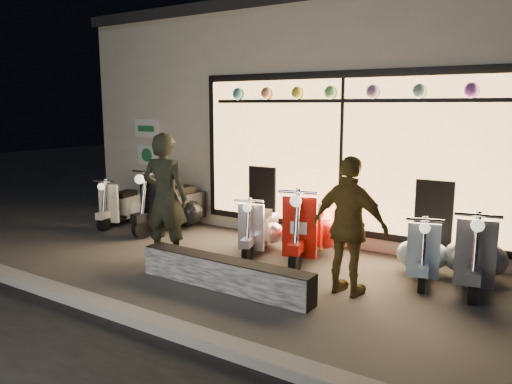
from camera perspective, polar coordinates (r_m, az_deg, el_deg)
ground at (r=7.25m, az=-2.76°, el=-8.88°), size 40.00×40.00×0.00m
kerb at (r=5.84m, az=-14.70°, el=-13.34°), size 40.00×0.25×0.12m
shop_building at (r=11.28m, az=12.38°, el=8.50°), size 10.20×6.23×4.20m
graffiti_barrier at (r=6.49m, az=-3.63°, el=-9.30°), size 2.52×0.28×0.40m
scooter_silver at (r=8.10m, az=0.48°, el=-4.17°), size 0.63×1.27×0.90m
scooter_red at (r=7.77m, az=6.06°, el=-4.19°), size 0.75×1.57×1.12m
scooter_black at (r=9.54m, az=-9.09°, el=-1.54°), size 0.59×1.61×1.15m
scooter_cream at (r=10.25m, az=-14.84°, el=-1.48°), size 0.60×1.29×0.92m
scooter_blue at (r=7.26m, az=18.53°, el=-6.37°), size 0.61×1.27×0.90m
scooter_grey at (r=7.17m, az=23.80°, el=-6.44°), size 0.61×1.46×1.04m
man at (r=7.58m, az=-10.34°, el=-0.63°), size 0.81×0.65×1.94m
woman at (r=6.22m, az=10.66°, el=-3.89°), size 1.06×0.54×1.73m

